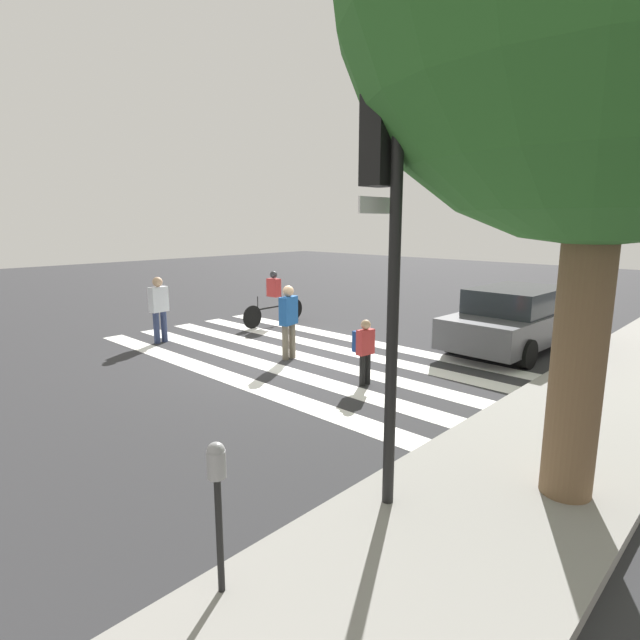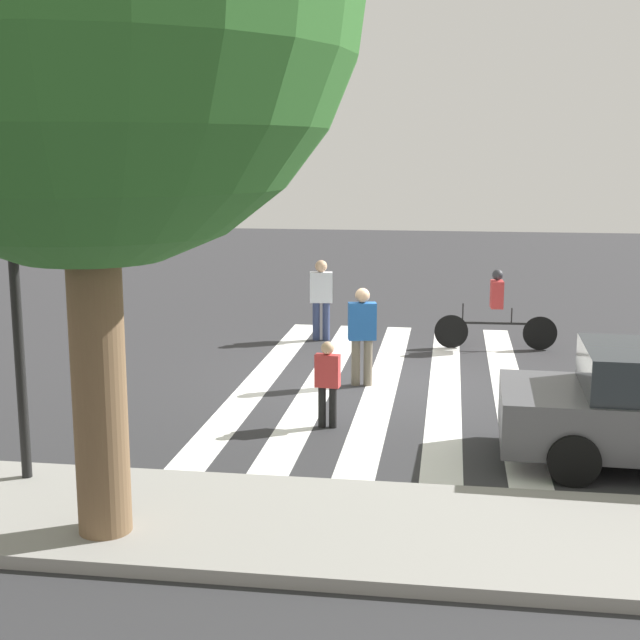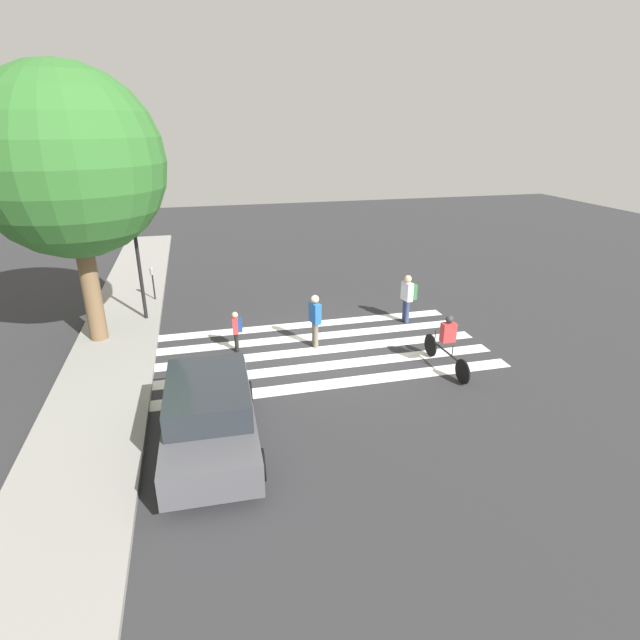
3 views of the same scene
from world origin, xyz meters
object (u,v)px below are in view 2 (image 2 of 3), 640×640
Objects in this scene: pedestrian_adult_yellow_jacket at (322,293)px; pedestrian_adult_blue_shirt at (362,331)px; cyclist_far_lane at (496,307)px; pedestrian_child_with_backpack at (328,377)px; traffic_light at (17,225)px.

pedestrian_adult_yellow_jacket is 3.81m from pedestrian_adult_blue_shirt.
pedestrian_child_with_backpack is at bearing 62.03° from cyclist_far_lane.
traffic_light reaches higher than pedestrian_adult_blue_shirt.
pedestrian_child_with_backpack is at bearing -139.20° from traffic_light.
cyclist_far_lane is (-5.88, -8.42, -2.27)m from traffic_light.
pedestrian_adult_yellow_jacket is at bearing -74.57° from pedestrian_child_with_backpack.
pedestrian_adult_blue_shirt is at bearing -89.89° from pedestrian_child_with_backpack.
pedestrian_child_with_backpack is 0.76× the size of pedestrian_adult_blue_shirt.
pedestrian_adult_blue_shirt is 4.03m from cyclist_far_lane.
traffic_light is 9.32m from pedestrian_adult_yellow_jacket.
pedestrian_adult_yellow_jacket is 0.70× the size of cyclist_far_lane.
pedestrian_adult_blue_shirt is at bearing 100.62° from pedestrian_adult_yellow_jacket.
traffic_light is at bearing 52.35° from cyclist_far_lane.
pedestrian_child_with_backpack is (-3.22, -2.78, -2.39)m from traffic_light.
pedestrian_child_with_backpack is at bearing 91.02° from pedestrian_adult_yellow_jacket.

